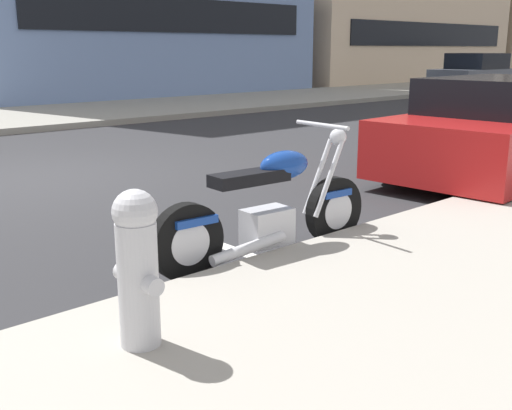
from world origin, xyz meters
name	(u,v)px	position (x,y,z in m)	size (l,w,h in m)	color
ground_plane	(36,179)	(0.00, 0.00, 0.00)	(260.00, 260.00, 0.00)	#28282B
sidewalk_far_curb	(288,98)	(12.00, 7.10, 0.07)	(120.00, 5.00, 0.14)	gray
parking_stall_stripe	(222,245)	(0.00, -4.00, 0.00)	(0.12, 2.20, 0.01)	silver
parked_motorcycle	(270,211)	(0.07, -4.54, 0.42)	(2.16, 0.62, 1.10)	black
parked_car_at_intersection	(507,130)	(4.79, -4.23, 0.65)	(4.32, 2.07, 1.34)	#AD1919
car_opposite_curb	(477,76)	(19.06, 4.00, 0.72)	(4.08, 1.94, 1.55)	#4C515B
fire_hydrant	(137,264)	(-1.70, -5.39, 0.60)	(0.24, 0.36, 0.87)	#B7B7BC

